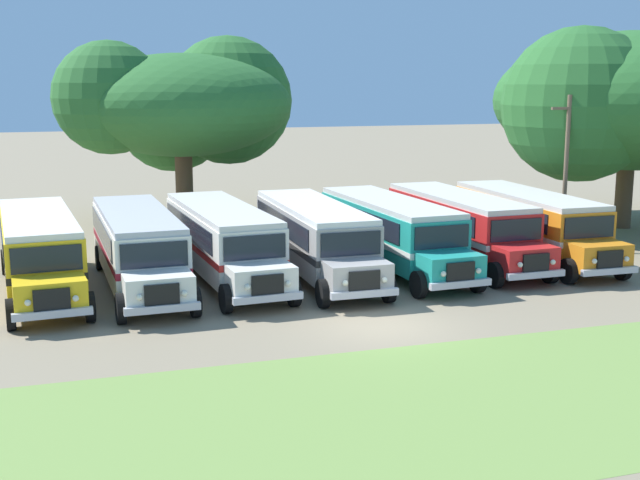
{
  "coord_description": "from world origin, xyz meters",
  "views": [
    {
      "loc": [
        -9.54,
        -23.42,
        7.65
      ],
      "look_at": [
        0.0,
        6.38,
        1.6
      ],
      "focal_mm": 46.33,
      "sensor_mm": 36.0,
      "label": 1
    }
  ],
  "objects_px": {
    "parked_bus_slot_3": "(315,235)",
    "secondary_tree": "(622,100)",
    "parked_bus_slot_5": "(461,224)",
    "parked_bus_slot_4": "(391,230)",
    "broad_shade_tree": "(183,105)",
    "parked_bus_slot_0": "(40,248)",
    "parked_bus_slot_1": "(138,245)",
    "parked_bus_slot_2": "(223,239)",
    "parked_bus_slot_6": "(530,221)",
    "utility_pole": "(566,168)"
  },
  "relations": [
    {
      "from": "parked_bus_slot_3",
      "to": "secondary_tree",
      "type": "height_order",
      "value": "secondary_tree"
    },
    {
      "from": "parked_bus_slot_5",
      "to": "secondary_tree",
      "type": "xyz_separation_m",
      "value": [
        11.93,
        5.33,
        5.1
      ]
    },
    {
      "from": "parked_bus_slot_4",
      "to": "broad_shade_tree",
      "type": "distance_m",
      "value": 15.97
    },
    {
      "from": "parked_bus_slot_0",
      "to": "parked_bus_slot_5",
      "type": "distance_m",
      "value": 17.27
    },
    {
      "from": "parked_bus_slot_4",
      "to": "secondary_tree",
      "type": "distance_m",
      "value": 17.19
    },
    {
      "from": "parked_bus_slot_1",
      "to": "parked_bus_slot_2",
      "type": "height_order",
      "value": "same"
    },
    {
      "from": "parked_bus_slot_3",
      "to": "broad_shade_tree",
      "type": "height_order",
      "value": "broad_shade_tree"
    },
    {
      "from": "parked_bus_slot_5",
      "to": "parked_bus_slot_6",
      "type": "distance_m",
      "value": 3.22
    },
    {
      "from": "parked_bus_slot_0",
      "to": "utility_pole",
      "type": "relative_size",
      "value": 1.55
    },
    {
      "from": "parked_bus_slot_6",
      "to": "broad_shade_tree",
      "type": "relative_size",
      "value": 0.83
    },
    {
      "from": "parked_bus_slot_1",
      "to": "parked_bus_slot_2",
      "type": "relative_size",
      "value": 1.0
    },
    {
      "from": "parked_bus_slot_0",
      "to": "secondary_tree",
      "type": "distance_m",
      "value": 30.13
    },
    {
      "from": "parked_bus_slot_6",
      "to": "broad_shade_tree",
      "type": "distance_m",
      "value": 19.53
    },
    {
      "from": "parked_bus_slot_2",
      "to": "broad_shade_tree",
      "type": "relative_size",
      "value": 0.83
    },
    {
      "from": "parked_bus_slot_2",
      "to": "parked_bus_slot_5",
      "type": "xyz_separation_m",
      "value": [
        10.45,
        0.23,
        0.0
      ]
    },
    {
      "from": "parked_bus_slot_3",
      "to": "secondary_tree",
      "type": "bearing_deg",
      "value": 108.36
    },
    {
      "from": "parked_bus_slot_4",
      "to": "parked_bus_slot_6",
      "type": "height_order",
      "value": "same"
    },
    {
      "from": "broad_shade_tree",
      "to": "utility_pole",
      "type": "xyz_separation_m",
      "value": [
        15.39,
        -12.74,
        -2.6
      ]
    },
    {
      "from": "parked_bus_slot_6",
      "to": "utility_pole",
      "type": "bearing_deg",
      "value": 113.76
    },
    {
      "from": "secondary_tree",
      "to": "parked_bus_slot_6",
      "type": "bearing_deg",
      "value": -147.0
    },
    {
      "from": "secondary_tree",
      "to": "parked_bus_slot_0",
      "type": "bearing_deg",
      "value": -169.57
    },
    {
      "from": "parked_bus_slot_4",
      "to": "utility_pole",
      "type": "relative_size",
      "value": 1.55
    },
    {
      "from": "parked_bus_slot_4",
      "to": "broad_shade_tree",
      "type": "xyz_separation_m",
      "value": [
        -6.42,
        13.81,
        4.79
      ]
    },
    {
      "from": "parked_bus_slot_1",
      "to": "utility_pole",
      "type": "height_order",
      "value": "utility_pole"
    },
    {
      "from": "parked_bus_slot_2",
      "to": "parked_bus_slot_5",
      "type": "distance_m",
      "value": 10.46
    },
    {
      "from": "parked_bus_slot_1",
      "to": "utility_pole",
      "type": "xyz_separation_m",
      "value": [
        19.27,
        1.09,
        2.18
      ]
    },
    {
      "from": "parked_bus_slot_1",
      "to": "parked_bus_slot_4",
      "type": "height_order",
      "value": "same"
    },
    {
      "from": "parked_bus_slot_3",
      "to": "parked_bus_slot_4",
      "type": "height_order",
      "value": "same"
    },
    {
      "from": "parked_bus_slot_1",
      "to": "parked_bus_slot_4",
      "type": "relative_size",
      "value": 1.0
    },
    {
      "from": "parked_bus_slot_0",
      "to": "parked_bus_slot_4",
      "type": "xyz_separation_m",
      "value": [
        13.83,
        -0.4,
        0.0
      ]
    },
    {
      "from": "parked_bus_slot_2",
      "to": "parked_bus_slot_3",
      "type": "xyz_separation_m",
      "value": [
        3.64,
        -0.43,
        0.0
      ]
    },
    {
      "from": "parked_bus_slot_1",
      "to": "parked_bus_slot_5",
      "type": "distance_m",
      "value": 13.75
    },
    {
      "from": "parked_bus_slot_6",
      "to": "parked_bus_slot_2",
      "type": "bearing_deg",
      "value": -89.29
    },
    {
      "from": "parked_bus_slot_5",
      "to": "parked_bus_slot_2",
      "type": "bearing_deg",
      "value": -89.92
    },
    {
      "from": "broad_shade_tree",
      "to": "parked_bus_slot_4",
      "type": "bearing_deg",
      "value": -65.09
    },
    {
      "from": "parked_bus_slot_5",
      "to": "utility_pole",
      "type": "relative_size",
      "value": 1.54
    },
    {
      "from": "parked_bus_slot_4",
      "to": "utility_pole",
      "type": "xyz_separation_m",
      "value": [
        8.97,
        1.08,
        2.18
      ]
    },
    {
      "from": "parked_bus_slot_5",
      "to": "secondary_tree",
      "type": "bearing_deg",
      "value": 112.86
    },
    {
      "from": "parked_bus_slot_3",
      "to": "parked_bus_slot_2",
      "type": "bearing_deg",
      "value": -96.11
    },
    {
      "from": "parked_bus_slot_3",
      "to": "utility_pole",
      "type": "height_order",
      "value": "utility_pole"
    },
    {
      "from": "parked_bus_slot_2",
      "to": "secondary_tree",
      "type": "bearing_deg",
      "value": 100.58
    },
    {
      "from": "parked_bus_slot_2",
      "to": "utility_pole",
      "type": "relative_size",
      "value": 1.55
    },
    {
      "from": "parked_bus_slot_0",
      "to": "broad_shade_tree",
      "type": "relative_size",
      "value": 0.84
    },
    {
      "from": "parked_bus_slot_6",
      "to": "secondary_tree",
      "type": "distance_m",
      "value": 11.59
    },
    {
      "from": "parked_bus_slot_2",
      "to": "parked_bus_slot_6",
      "type": "bearing_deg",
      "value": 86.17
    },
    {
      "from": "parked_bus_slot_1",
      "to": "parked_bus_slot_4",
      "type": "distance_m",
      "value": 10.3
    },
    {
      "from": "utility_pole",
      "to": "parked_bus_slot_2",
      "type": "bearing_deg",
      "value": -176.91
    },
    {
      "from": "parked_bus_slot_4",
      "to": "parked_bus_slot_5",
      "type": "distance_m",
      "value": 3.47
    },
    {
      "from": "parked_bus_slot_4",
      "to": "parked_bus_slot_2",
      "type": "bearing_deg",
      "value": -94.22
    },
    {
      "from": "parked_bus_slot_0",
      "to": "parked_bus_slot_1",
      "type": "bearing_deg",
      "value": 79.32
    }
  ]
}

